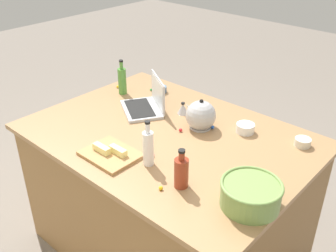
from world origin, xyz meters
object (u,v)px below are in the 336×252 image
at_px(ramekin_small, 245,128).
at_px(bottle_soy, 181,172).
at_px(bottle_vinegar, 148,147).
at_px(cutting_board, 111,154).
at_px(mixing_bowl_large, 251,194).
at_px(kettle, 201,116).
at_px(bottle_olive, 122,80).
at_px(butter_stick_left, 118,151).
at_px(kitchen_timer, 183,108).
at_px(laptop, 147,103).
at_px(ramekin_medium, 303,142).
at_px(ramekin_wide, 161,89).
at_px(butter_stick_right, 102,149).

bearing_deg(ramekin_small, bottle_soy, 94.56).
relative_size(bottle_vinegar, ramekin_small, 2.33).
bearing_deg(cutting_board, mixing_bowl_large, -168.61).
distance_m(kettle, ramekin_small, 0.27).
xyz_separation_m(mixing_bowl_large, bottle_soy, (0.31, 0.10, 0.02)).
distance_m(bottle_olive, butter_stick_left, 0.81).
relative_size(cutting_board, kitchen_timer, 3.81).
bearing_deg(kitchen_timer, laptop, 29.85).
distance_m(mixing_bowl_large, ramekin_medium, 0.63).
height_order(mixing_bowl_large, ramekin_wide, mixing_bowl_large).
xyz_separation_m(mixing_bowl_large, butter_stick_left, (0.72, 0.13, -0.03)).
distance_m(bottle_vinegar, bottle_soy, 0.24).
relative_size(bottle_olive, ramekin_wide, 2.87).
distance_m(bottle_soy, butter_stick_right, 0.50).
relative_size(mixing_bowl_large, kettle, 1.28).
bearing_deg(butter_stick_right, bottle_vinegar, -157.41).
relative_size(kettle, butter_stick_left, 1.94).
distance_m(laptop, mixing_bowl_large, 1.06).
bearing_deg(ramekin_medium, laptop, 15.62).
height_order(ramekin_medium, ramekin_wide, ramekin_medium).
bearing_deg(mixing_bowl_large, kettle, -34.49).
xyz_separation_m(bottle_soy, ramekin_wide, (0.81, -0.72, -0.06)).
xyz_separation_m(mixing_bowl_large, kettle, (0.59, -0.41, 0.02)).
distance_m(bottle_vinegar, butter_stick_right, 0.28).
xyz_separation_m(bottle_vinegar, ramekin_small, (-0.19, -0.61, -0.07)).
relative_size(bottle_soy, ramekin_medium, 2.27).
distance_m(cutting_board, ramekin_wide, 0.86).
bearing_deg(butter_stick_left, kitchen_timer, -83.77).
height_order(bottle_vinegar, kitchen_timer, bottle_vinegar).
bearing_deg(kitchen_timer, bottle_vinegar, 113.13).
height_order(bottle_olive, bottle_soy, bottle_olive).
bearing_deg(laptop, bottle_olive, -12.99).
distance_m(butter_stick_left, ramekin_small, 0.76).
xyz_separation_m(laptop, kitchen_timer, (-0.21, -0.12, -0.01)).
bearing_deg(mixing_bowl_large, butter_stick_left, 10.19).
bearing_deg(ramekin_small, bottle_olive, 6.63).
xyz_separation_m(butter_stick_left, ramekin_small, (-0.36, -0.67, -0.01)).
xyz_separation_m(bottle_vinegar, butter_stick_left, (0.17, 0.06, -0.06)).
bearing_deg(ramekin_wide, ramekin_medium, 179.88).
bearing_deg(ramekin_small, butter_stick_left, 61.83).
height_order(bottle_vinegar, ramekin_medium, bottle_vinegar).
bearing_deg(ramekin_small, laptop, 16.00).
xyz_separation_m(laptop, cutting_board, (-0.24, 0.51, -0.04)).
height_order(bottle_soy, butter_stick_right, bottle_soy).
height_order(bottle_vinegar, bottle_soy, bottle_vinegar).
relative_size(bottle_olive, kitchen_timer, 3.22).
bearing_deg(butter_stick_left, bottle_olive, -43.85).
height_order(bottle_olive, ramekin_wide, bottle_olive).
bearing_deg(kitchen_timer, bottle_olive, 5.20).
xyz_separation_m(butter_stick_left, kitchen_timer, (0.07, -0.61, -0.00)).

